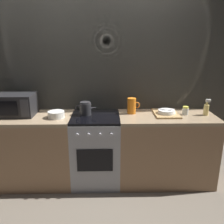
{
  "coord_description": "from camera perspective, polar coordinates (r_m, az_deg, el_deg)",
  "views": [
    {
      "loc": [
        0.15,
        -2.79,
        1.79
      ],
      "look_at": [
        0.21,
        0.0,
        0.95
      ],
      "focal_mm": 37.84,
      "sensor_mm": 36.0,
      "label": 1
    }
  ],
  "objects": [
    {
      "name": "dish_pile",
      "position": [
        3.05,
        12.97,
        -0.15
      ],
      "size": [
        0.3,
        0.4,
        0.07
      ],
      "color": "tan",
      "rests_on": "counter_right"
    },
    {
      "name": "back_wall",
      "position": [
        3.17,
        -3.9,
        6.0
      ],
      "size": [
        3.6,
        0.05,
        2.4
      ],
      "color": "#B2AD9E",
      "rests_on": "ground_plane"
    },
    {
      "name": "pitcher",
      "position": [
        3.01,
        4.79,
        1.51
      ],
      "size": [
        0.16,
        0.11,
        0.2
      ],
      "color": "orange",
      "rests_on": "counter_right"
    },
    {
      "name": "spice_jar",
      "position": [
        3.11,
        17.3,
        0.33
      ],
      "size": [
        0.08,
        0.08,
        0.1
      ],
      "color": "silver",
      "rests_on": "counter_right"
    },
    {
      "name": "counter_right",
      "position": [
        3.18,
        12.72,
        -8.58
      ],
      "size": [
        1.2,
        0.6,
        0.9
      ],
      "color": "#997251",
      "rests_on": "ground_plane"
    },
    {
      "name": "counter_left",
      "position": [
        3.26,
        -20.06,
        -8.56
      ],
      "size": [
        1.2,
        0.6,
        0.9
      ],
      "color": "#997251",
      "rests_on": "ground_plane"
    },
    {
      "name": "mixing_bowl",
      "position": [
        2.92,
        -13.33,
        -0.59
      ],
      "size": [
        0.2,
        0.2,
        0.08
      ],
      "primitive_type": "cylinder",
      "color": "silver",
      "rests_on": "counter_left"
    },
    {
      "name": "kettle",
      "position": [
        2.97,
        -6.45,
        0.84
      ],
      "size": [
        0.28,
        0.15,
        0.17
      ],
      "color": "#262628",
      "rests_on": "stove_unit"
    },
    {
      "name": "spray_bottle",
      "position": [
        3.16,
        21.84,
        0.69
      ],
      "size": [
        0.08,
        0.06,
        0.2
      ],
      "color": "#E5CC72",
      "rests_on": "counter_right"
    },
    {
      "name": "stove_unit",
      "position": [
        3.09,
        -3.89,
        -8.94
      ],
      "size": [
        0.6,
        0.63,
        0.9
      ],
      "color": "#9E9EA3",
      "rests_on": "ground_plane"
    },
    {
      "name": "ground_plane",
      "position": [
        3.31,
        -3.73,
        -15.95
      ],
      "size": [
        8.0,
        8.0,
        0.0
      ],
      "primitive_type": "plane",
      "color": "#6B6054"
    },
    {
      "name": "microwave",
      "position": [
        3.15,
        -22.26,
        1.65
      ],
      "size": [
        0.46,
        0.35,
        0.27
      ],
      "color": "black",
      "rests_on": "counter_left"
    }
  ]
}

